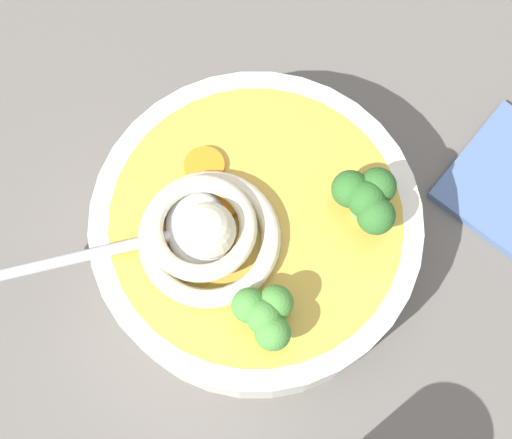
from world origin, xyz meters
TOP-DOWN VIEW (x-y plane):
  - table_slab at (0.00, 0.00)cm, footprint 94.17×94.17cm
  - soup_bowl at (3.21, -3.20)cm, footprint 23.36×23.36cm
  - noodle_pile at (4.85, 0.02)cm, footprint 10.71×10.50cm
  - soup_spoon at (6.49, 1.19)cm, footprint 13.01×15.82cm
  - broccoli_floret_beside_noodles at (-2.06, -8.43)cm, footprint 5.03×4.32cm
  - broccoli_floret_right at (-1.74, 1.89)cm, footprint 4.57×3.93cm
  - carrot_slice_extra_a at (8.54, -3.90)cm, footprint 2.90×2.90cm
  - carrot_slice_center at (5.96, -2.21)cm, footprint 2.88×2.88cm
  - carrot_slice_far at (7.68, 2.16)cm, footprint 2.13×2.13cm

SIDE VIEW (x-z plane):
  - table_slab at x=0.00cm, z-range 0.00..2.86cm
  - soup_bowl at x=3.21cm, z-range 2.97..9.31cm
  - carrot_slice_extra_a at x=8.54cm, z-range 9.21..9.68cm
  - carrot_slice_far at x=7.68cm, z-range 9.21..9.75cm
  - carrot_slice_center at x=5.96cm, z-range 9.21..9.77cm
  - soup_spoon at x=6.49cm, z-range 9.21..10.81cm
  - noodle_pile at x=4.85cm, z-range 8.40..12.70cm
  - broccoli_floret_right at x=-1.74cm, z-range 9.67..13.28cm
  - broccoli_floret_beside_noodles at x=-2.06cm, z-range 9.71..13.68cm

